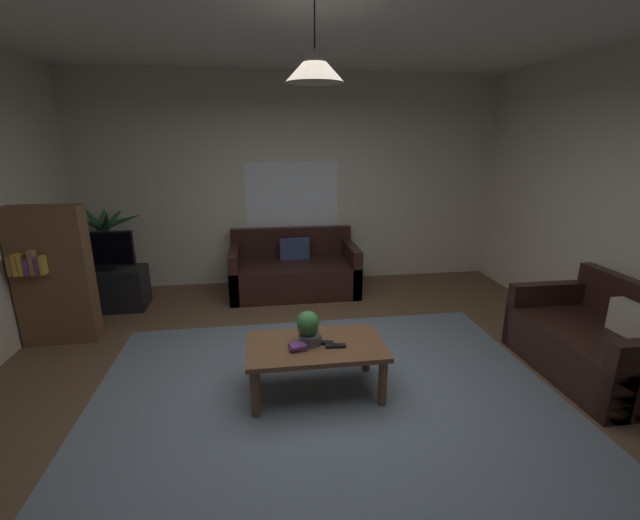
{
  "coord_description": "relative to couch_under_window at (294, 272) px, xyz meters",
  "views": [
    {
      "loc": [
        -0.48,
        -3.0,
        2.03
      ],
      "look_at": [
        0.0,
        0.3,
        1.05
      ],
      "focal_mm": 23.7,
      "sensor_mm": 36.0,
      "label": 1
    }
  ],
  "objects": [
    {
      "name": "floor",
      "position": [
        0.05,
        -2.39,
        -0.28
      ],
      "size": [
        5.78,
        5.77,
        0.02
      ],
      "primitive_type": "cube",
      "color": "brown",
      "rests_on": "ground"
    },
    {
      "name": "rug",
      "position": [
        0.05,
        -2.59,
        -0.27
      ],
      "size": [
        3.76,
        3.17,
        0.01
      ],
      "primitive_type": "cube",
      "color": "slate",
      "rests_on": "ground"
    },
    {
      "name": "wall_back",
      "position": [
        0.05,
        0.52,
        1.16
      ],
      "size": [
        5.9,
        0.06,
        2.86
      ],
      "primitive_type": "cube",
      "color": "beige",
      "rests_on": "ground"
    },
    {
      "name": "window_pane",
      "position": [
        0.03,
        0.49,
        0.9
      ],
      "size": [
        1.28,
        0.01,
        1.06
      ],
      "primitive_type": "cube",
      "color": "white"
    },
    {
      "name": "couch_under_window",
      "position": [
        0.0,
        0.0,
        0.0
      ],
      "size": [
        1.66,
        0.86,
        0.82
      ],
      "color": "black",
      "rests_on": "ground"
    },
    {
      "name": "couch_right_side",
      "position": [
        2.45,
        -2.45,
        0.0
      ],
      "size": [
        0.86,
        1.34,
        0.82
      ],
      "rotation": [
        0.0,
        0.0,
        -1.57
      ],
      "color": "black",
      "rests_on": "ground"
    },
    {
      "name": "coffee_table",
      "position": [
        -0.02,
        -2.37,
        0.09
      ],
      "size": [
        1.1,
        0.63,
        0.43
      ],
      "color": "brown",
      "rests_on": "ground"
    },
    {
      "name": "book_on_table_0",
      "position": [
        -0.17,
        -2.44,
        0.17
      ],
      "size": [
        0.15,
        0.09,
        0.03
      ],
      "primitive_type": "cube",
      "rotation": [
        0.0,
        0.0,
        0.07
      ],
      "color": "#72387F",
      "rests_on": "coffee_table"
    },
    {
      "name": "book_on_table_1",
      "position": [
        -0.18,
        -2.44,
        0.2
      ],
      "size": [
        0.15,
        0.14,
        0.02
      ],
      "primitive_type": "cube",
      "rotation": [
        0.0,
        0.0,
        0.29
      ],
      "color": "#72387F",
      "rests_on": "coffee_table"
    },
    {
      "name": "remote_on_table_0",
      "position": [
        0.13,
        -2.44,
        0.17
      ],
      "size": [
        0.16,
        0.06,
        0.02
      ],
      "primitive_type": "cube",
      "rotation": [
        0.0,
        0.0,
        1.51
      ],
      "color": "black",
      "rests_on": "coffee_table"
    },
    {
      "name": "remote_on_table_1",
      "position": [
        0.04,
        -2.37,
        0.17
      ],
      "size": [
        0.17,
        0.09,
        0.02
      ],
      "primitive_type": "cube",
      "rotation": [
        0.0,
        0.0,
        1.31
      ],
      "color": "black",
      "rests_on": "coffee_table"
    },
    {
      "name": "potted_plant_on_table",
      "position": [
        -0.08,
        -2.34,
        0.3
      ],
      "size": [
        0.2,
        0.21,
        0.28
      ],
      "color": "#4C4C51",
      "rests_on": "coffee_table"
    },
    {
      "name": "tv_stand",
      "position": [
        -2.29,
        -0.26,
        -0.02
      ],
      "size": [
        0.9,
        0.44,
        0.5
      ],
      "primitive_type": "cube",
      "color": "black",
      "rests_on": "ground"
    },
    {
      "name": "tv",
      "position": [
        -2.29,
        -0.28,
        0.47
      ],
      "size": [
        0.74,
        0.16,
        0.47
      ],
      "color": "black",
      "rests_on": "tv_stand"
    },
    {
      "name": "potted_palm_corner",
      "position": [
        -2.39,
        0.2,
        0.33
      ],
      "size": [
        0.93,
        0.85,
        1.25
      ],
      "color": "#4C4C51",
      "rests_on": "ground"
    },
    {
      "name": "bookshelf_corner",
      "position": [
        -2.48,
        -1.09,
        0.43
      ],
      "size": [
        0.7,
        0.31,
        1.4
      ],
      "color": "brown",
      "rests_on": "ground"
    },
    {
      "name": "pendant_lamp",
      "position": [
        -0.02,
        -2.37,
        2.21
      ],
      "size": [
        0.4,
        0.4,
        0.49
      ],
      "color": "black"
    }
  ]
}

